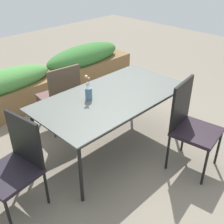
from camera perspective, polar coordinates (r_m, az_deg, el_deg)
The scene contains 7 objects.
ground_plane at distance 3.65m, azimuth 1.59°, elevation -7.15°, with size 12.00×12.00×0.00m, color #756B5B.
dining_table at distance 3.24m, azimuth 0.00°, elevation 2.82°, with size 1.84×0.97×0.76m.
chair_near_right at distance 3.18m, azimuth 15.85°, elevation -2.01°, with size 0.53×0.53×1.04m.
chair_end_left at distance 2.77m, azimuth -19.19°, elevation -9.70°, with size 0.54×0.54×0.95m.
chair_far_side at distance 3.81m, azimuth -10.53°, elevation 3.69°, with size 0.53×0.53×0.96m.
flower_vase at distance 3.10m, azimuth -4.87°, elevation 4.04°, with size 0.08×0.08×0.29m.
planter_box at distance 4.84m, azimuth -12.83°, elevation 6.88°, with size 3.54×0.55×0.75m.
Camera 1 is at (-2.12, -1.96, 2.23)m, focal length 44.21 mm.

